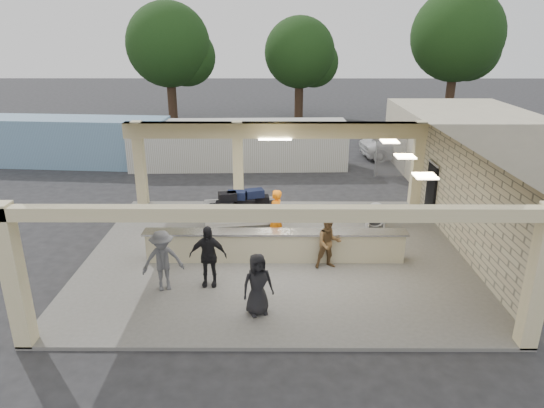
{
  "coord_description": "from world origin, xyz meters",
  "views": [
    {
      "loc": [
        -0.04,
        -14.3,
        6.99
      ],
      "look_at": [
        -0.1,
        1.0,
        1.43
      ],
      "focal_mm": 32.0,
      "sensor_mm": 36.0,
      "label": 1
    }
  ],
  "objects_px": {
    "baggage_counter": "(275,246)",
    "baggage_handler": "(275,216)",
    "luggage_cart": "(242,209)",
    "container_white": "(239,145)",
    "passenger_b": "(208,256)",
    "car_white_b": "(501,142)",
    "drum_fan": "(375,215)",
    "car_dark": "(403,137)",
    "passenger_a": "(329,243)",
    "passenger_c": "(163,261)",
    "container_blue": "(77,142)",
    "car_white_a": "(403,146)",
    "passenger_d": "(258,284)"
  },
  "relations": [
    {
      "from": "drum_fan",
      "to": "baggage_handler",
      "type": "bearing_deg",
      "value": -124.27
    },
    {
      "from": "passenger_a",
      "to": "passenger_c",
      "type": "distance_m",
      "value": 4.9
    },
    {
      "from": "baggage_counter",
      "to": "passenger_a",
      "type": "xyz_separation_m",
      "value": [
        1.61,
        -0.5,
        0.32
      ]
    },
    {
      "from": "luggage_cart",
      "to": "drum_fan",
      "type": "relative_size",
      "value": 3.07
    },
    {
      "from": "luggage_cart",
      "to": "car_white_b",
      "type": "height_order",
      "value": "luggage_cart"
    },
    {
      "from": "passenger_d",
      "to": "car_dark",
      "type": "bearing_deg",
      "value": 44.69
    },
    {
      "from": "baggage_handler",
      "to": "car_dark",
      "type": "distance_m",
      "value": 15.79
    },
    {
      "from": "baggage_counter",
      "to": "luggage_cart",
      "type": "relative_size",
      "value": 2.83
    },
    {
      "from": "container_blue",
      "to": "baggage_handler",
      "type": "bearing_deg",
      "value": -39.05
    },
    {
      "from": "luggage_cart",
      "to": "car_dark",
      "type": "height_order",
      "value": "luggage_cart"
    },
    {
      "from": "passenger_c",
      "to": "car_white_b",
      "type": "distance_m",
      "value": 23.07
    },
    {
      "from": "car_white_b",
      "to": "drum_fan",
      "type": "bearing_deg",
      "value": 120.62
    },
    {
      "from": "passenger_c",
      "to": "car_dark",
      "type": "relative_size",
      "value": 0.38
    },
    {
      "from": "luggage_cart",
      "to": "passenger_b",
      "type": "xyz_separation_m",
      "value": [
        -0.7,
        -3.78,
        0.02
      ]
    },
    {
      "from": "passenger_a",
      "to": "car_dark",
      "type": "relative_size",
      "value": 0.35
    },
    {
      "from": "baggage_counter",
      "to": "car_white_b",
      "type": "height_order",
      "value": "car_white_b"
    },
    {
      "from": "drum_fan",
      "to": "car_dark",
      "type": "xyz_separation_m",
      "value": [
        4.12,
        12.61,
        0.17
      ]
    },
    {
      "from": "baggage_counter",
      "to": "baggage_handler",
      "type": "height_order",
      "value": "baggage_handler"
    },
    {
      "from": "car_white_a",
      "to": "car_white_b",
      "type": "bearing_deg",
      "value": -86.56
    },
    {
      "from": "container_blue",
      "to": "passenger_a",
      "type": "bearing_deg",
      "value": -40.16
    },
    {
      "from": "baggage_counter",
      "to": "car_dark",
      "type": "xyz_separation_m",
      "value": [
        7.78,
        15.25,
        0.19
      ]
    },
    {
      "from": "passenger_a",
      "to": "passenger_c",
      "type": "xyz_separation_m",
      "value": [
        -4.71,
        -1.34,
        0.07
      ]
    },
    {
      "from": "drum_fan",
      "to": "car_dark",
      "type": "height_order",
      "value": "car_dark"
    },
    {
      "from": "passenger_a",
      "to": "drum_fan",
      "type": "bearing_deg",
      "value": 46.34
    },
    {
      "from": "baggage_handler",
      "to": "container_blue",
      "type": "distance_m",
      "value": 14.76
    },
    {
      "from": "luggage_cart",
      "to": "car_white_a",
      "type": "distance_m",
      "value": 13.99
    },
    {
      "from": "baggage_counter",
      "to": "passenger_c",
      "type": "distance_m",
      "value": 3.62
    },
    {
      "from": "passenger_d",
      "to": "container_blue",
      "type": "bearing_deg",
      "value": 103.54
    },
    {
      "from": "passenger_b",
      "to": "car_white_a",
      "type": "bearing_deg",
      "value": 58.45
    },
    {
      "from": "baggage_handler",
      "to": "passenger_b",
      "type": "bearing_deg",
      "value": -0.98
    },
    {
      "from": "drum_fan",
      "to": "passenger_c",
      "type": "bearing_deg",
      "value": -107.97
    },
    {
      "from": "luggage_cart",
      "to": "passenger_c",
      "type": "bearing_deg",
      "value": -123.84
    },
    {
      "from": "passenger_c",
      "to": "passenger_b",
      "type": "bearing_deg",
      "value": -4.46
    },
    {
      "from": "passenger_c",
      "to": "container_white",
      "type": "relative_size",
      "value": 0.16
    },
    {
      "from": "passenger_a",
      "to": "car_dark",
      "type": "bearing_deg",
      "value": 58.1
    },
    {
      "from": "baggage_handler",
      "to": "car_white_b",
      "type": "xyz_separation_m",
      "value": [
        13.35,
        12.82,
        -0.35
      ]
    },
    {
      "from": "passenger_b",
      "to": "car_white_b",
      "type": "distance_m",
      "value": 22.03
    },
    {
      "from": "car_white_b",
      "to": "luggage_cart",
      "type": "bearing_deg",
      "value": 110.11
    },
    {
      "from": "passenger_a",
      "to": "baggage_counter",
      "type": "bearing_deg",
      "value": 152.26
    },
    {
      "from": "drum_fan",
      "to": "passenger_b",
      "type": "bearing_deg",
      "value": -104.27
    },
    {
      "from": "baggage_counter",
      "to": "drum_fan",
      "type": "distance_m",
      "value": 4.52
    },
    {
      "from": "luggage_cart",
      "to": "passenger_d",
      "type": "height_order",
      "value": "passenger_d"
    },
    {
      "from": "car_white_b",
      "to": "car_white_a",
      "type": "bearing_deg",
      "value": 80.05
    },
    {
      "from": "passenger_b",
      "to": "container_blue",
      "type": "bearing_deg",
      "value": 123.61
    },
    {
      "from": "luggage_cart",
      "to": "container_white",
      "type": "bearing_deg",
      "value": 85.98
    },
    {
      "from": "drum_fan",
      "to": "container_blue",
      "type": "xyz_separation_m",
      "value": [
        -14.3,
        9.09,
        0.67
      ]
    },
    {
      "from": "passenger_c",
      "to": "passenger_d",
      "type": "xyz_separation_m",
      "value": [
        2.65,
        -1.19,
        -0.06
      ]
    },
    {
      "from": "container_white",
      "to": "car_white_a",
      "type": "bearing_deg",
      "value": 10.63
    },
    {
      "from": "passenger_c",
      "to": "container_white",
      "type": "distance_m",
      "value": 13.13
    },
    {
      "from": "passenger_d",
      "to": "drum_fan",
      "type": "bearing_deg",
      "value": 32.99
    }
  ]
}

